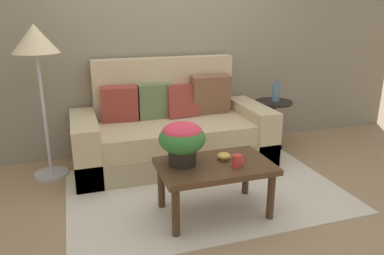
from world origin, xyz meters
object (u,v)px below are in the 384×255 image
(coffee_table, at_px, (215,171))
(potted_plant, at_px, (182,139))
(side_table, at_px, (273,116))
(coffee_mug, at_px, (237,161))
(floor_lamp, at_px, (36,50))
(table_vase, at_px, (276,92))
(couch, at_px, (172,132))
(snack_bowl, at_px, (224,156))

(coffee_table, distance_m, potted_plant, 0.38)
(side_table, distance_m, coffee_mug, 1.72)
(coffee_table, bearing_deg, floor_lamp, 137.46)
(floor_lamp, bearing_deg, potted_plant, -46.90)
(floor_lamp, xyz_separation_m, table_vase, (2.57, 0.00, -0.57))
(side_table, distance_m, table_vase, 0.29)
(floor_lamp, relative_size, coffee_mug, 12.28)
(couch, bearing_deg, table_vase, 0.60)
(floor_lamp, bearing_deg, table_vase, 0.11)
(floor_lamp, bearing_deg, coffee_table, -42.54)
(couch, xyz_separation_m, table_vase, (1.28, 0.01, 0.36))
(side_table, xyz_separation_m, coffee_mug, (-1.09, -1.34, 0.09))
(coffee_table, relative_size, snack_bowl, 7.97)
(snack_bowl, xyz_separation_m, table_vase, (1.15, 1.17, 0.22))
(potted_plant, bearing_deg, floor_lamp, 133.10)
(coffee_table, relative_size, floor_lamp, 0.60)
(coffee_mug, bearing_deg, side_table, 50.88)
(couch, relative_size, coffee_mug, 17.19)
(side_table, bearing_deg, snack_bowl, -134.00)
(couch, distance_m, coffee_table, 1.21)
(table_vase, bearing_deg, coffee_table, -135.68)
(snack_bowl, relative_size, table_vase, 0.43)
(side_table, xyz_separation_m, snack_bowl, (-1.13, -1.17, 0.07))
(couch, height_order, floor_lamp, floor_lamp)
(side_table, xyz_separation_m, potted_plant, (-1.48, -1.15, 0.25))
(floor_lamp, xyz_separation_m, coffee_mug, (1.47, -1.33, -0.78))
(couch, xyz_separation_m, potted_plant, (-0.22, -1.13, 0.32))
(floor_lamp, bearing_deg, snack_bowl, -39.33)
(coffee_table, relative_size, potted_plant, 2.47)
(potted_plant, height_order, snack_bowl, potted_plant)
(side_table, xyz_separation_m, table_vase, (0.02, -0.00, 0.29))
(snack_bowl, bearing_deg, side_table, 46.00)
(couch, height_order, coffee_table, couch)
(table_vase, bearing_deg, snack_bowl, -134.55)
(couch, xyz_separation_m, side_table, (1.26, 0.02, 0.07))
(potted_plant, bearing_deg, side_table, 37.83)
(floor_lamp, height_order, coffee_mug, floor_lamp)
(potted_plant, relative_size, coffee_mug, 3.00)
(potted_plant, xyz_separation_m, table_vase, (1.50, 1.15, 0.04))
(coffee_mug, relative_size, snack_bowl, 1.07)
(snack_bowl, bearing_deg, potted_plant, 176.62)
(floor_lamp, height_order, snack_bowl, floor_lamp)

